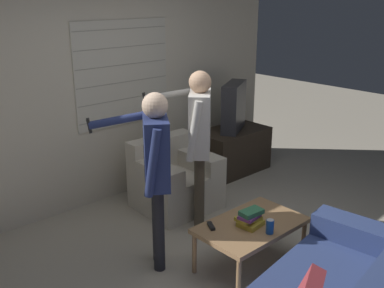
{
  "coord_description": "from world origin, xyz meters",
  "views": [
    {
      "loc": [
        -2.61,
        -2.32,
        2.34
      ],
      "look_at": [
        0.06,
        0.62,
        1.0
      ],
      "focal_mm": 42.0,
      "sensor_mm": 36.0,
      "label": 1
    }
  ],
  "objects": [
    {
      "name": "spare_remote",
      "position": [
        -0.19,
        0.1,
        0.44
      ],
      "size": [
        0.1,
        0.13,
        0.02
      ],
      "rotation": [
        0.0,
        0.0,
        -0.5
      ],
      "color": "black",
      "rests_on": "coffee_table"
    },
    {
      "name": "armchair_beige",
      "position": [
        0.4,
        1.3,
        0.32
      ],
      "size": [
        0.86,
        0.8,
        0.77
      ],
      "rotation": [
        0.0,
        0.0,
        3.11
      ],
      "color": "beige",
      "rests_on": "ground_plane"
    },
    {
      "name": "tv_stand",
      "position": [
        1.69,
        1.59,
        0.3
      ],
      "size": [
        0.98,
        0.57,
        0.59
      ],
      "color": "#33281E",
      "rests_on": "ground_plane"
    },
    {
      "name": "book_stack",
      "position": [
        0.09,
        -0.1,
        0.49
      ],
      "size": [
        0.23,
        0.2,
        0.14
      ],
      "color": "gold",
      "rests_on": "coffee_table"
    },
    {
      "name": "soda_can",
      "position": [
        0.11,
        -0.3,
        0.49
      ],
      "size": [
        0.07,
        0.07,
        0.13
      ],
      "color": "#194C9E",
      "rests_on": "coffee_table"
    },
    {
      "name": "coffee_table",
      "position": [
        0.12,
        -0.09,
        0.39
      ],
      "size": [
        0.96,
        0.6,
        0.43
      ],
      "color": "#9E754C",
      "rests_on": "ground_plane"
    },
    {
      "name": "ground_plane",
      "position": [
        0.0,
        0.0,
        0.0
      ],
      "size": [
        16.0,
        16.0,
        0.0
      ],
      "primitive_type": "plane",
      "color": "#B2A893"
    },
    {
      "name": "person_right_standing",
      "position": [
        0.27,
        0.76,
        1.05
      ],
      "size": [
        0.52,
        0.85,
        1.65
      ],
      "rotation": [
        0.0,
        0.0,
        0.77
      ],
      "color": "#4C4233",
      "rests_on": "ground_plane"
    },
    {
      "name": "wall_back",
      "position": [
        0.01,
        2.03,
        1.28
      ],
      "size": [
        5.2,
        0.08,
        2.55
      ],
      "color": "beige",
      "rests_on": "ground_plane"
    },
    {
      "name": "tv",
      "position": [
        1.69,
        1.59,
        0.91
      ],
      "size": [
        0.64,
        0.49,
        0.64
      ],
      "rotation": [
        0.0,
        0.0,
        3.67
      ],
      "color": "#2D2D33",
      "rests_on": "tv_stand"
    },
    {
      "name": "person_left_standing",
      "position": [
        -0.47,
        0.49,
        1.01
      ],
      "size": [
        0.56,
        0.79,
        1.59
      ],
      "rotation": [
        0.0,
        0.0,
        0.97
      ],
      "color": "black",
      "rests_on": "ground_plane"
    }
  ]
}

